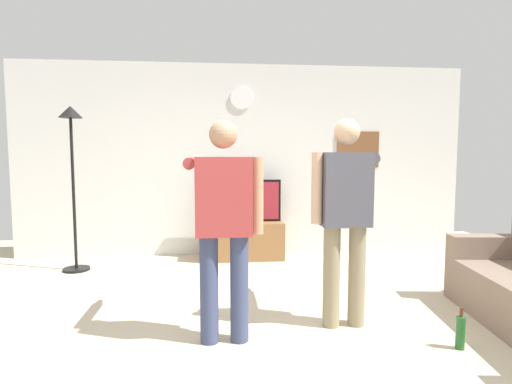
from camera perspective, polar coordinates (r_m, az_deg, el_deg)
ground_plane at (r=3.35m, az=2.49°, el=-20.15°), size 8.40×8.40×0.00m
back_wall at (r=5.96m, az=-1.56°, el=4.39°), size 6.40×0.10×2.70m
tv_stand at (r=5.73m, az=-1.79°, el=-6.67°), size 1.10×0.47×0.51m
television at (r=5.69m, az=-1.83°, el=-1.21°), size 1.05×0.07×0.58m
wall_clock at (r=5.95m, az=-2.04°, el=12.85°), size 0.31×0.03×0.31m
framed_picture at (r=6.25m, az=13.86°, el=5.71°), size 0.62×0.04×0.52m
floor_lamp at (r=5.49m, az=-24.06°, el=4.81°), size 0.32×0.32×2.01m
person_standing_nearer_lamp at (r=3.12m, az=-4.48°, el=-3.62°), size 0.60×0.78×1.69m
person_standing_nearer_couch at (r=3.49m, az=12.17°, el=-2.53°), size 0.57×0.78×1.72m
beverage_bottle at (r=3.55m, az=26.37°, el=-16.92°), size 0.07×0.07×0.32m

